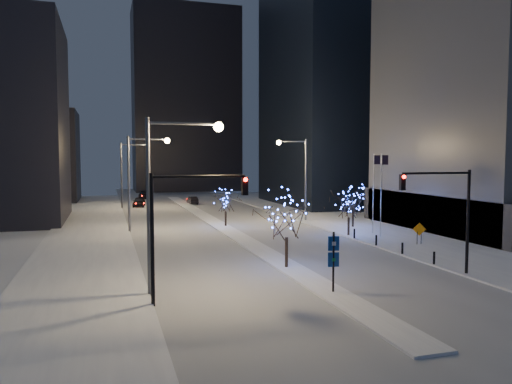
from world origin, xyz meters
name	(u,v)px	position (x,y,z in m)	size (l,w,h in m)	color
ground	(328,292)	(0.00, 0.00, 0.00)	(160.00, 160.00, 0.00)	white
road	(209,220)	(0.00, 35.00, 0.01)	(20.00, 130.00, 0.02)	#B2B8C2
median	(217,224)	(0.00, 30.00, 0.07)	(2.00, 80.00, 0.15)	white
east_sidewalk	(377,231)	(15.00, 20.00, 0.07)	(10.00, 90.00, 0.15)	white
west_sidewalk	(87,245)	(-14.00, 20.00, 0.07)	(8.00, 90.00, 0.15)	white
filler_west_far	(24,156)	(-26.00, 70.00, 8.00)	(18.00, 16.00, 16.00)	black
horizon_block	(185,101)	(6.00, 92.00, 21.00)	(24.00, 14.00, 42.00)	black
street_lamp_w_near	(168,181)	(-8.94, 2.00, 6.50)	(4.40, 0.56, 10.00)	#595E66
street_lamp_w_mid	(139,170)	(-8.94, 27.00, 6.50)	(4.40, 0.56, 10.00)	#595E66
street_lamp_w_far	(128,166)	(-8.94, 52.00, 6.50)	(4.40, 0.56, 10.00)	#595E66
street_lamp_east	(299,169)	(10.08, 30.00, 6.45)	(3.90, 0.56, 10.00)	#595E66
traffic_signal_west	(182,215)	(-8.44, 0.00, 4.76)	(5.26, 0.43, 7.00)	black
traffic_signal_east	(448,205)	(8.94, 1.00, 4.76)	(5.26, 0.43, 7.00)	black
flagpoles	(378,188)	(13.37, 17.25, 4.80)	(1.35, 2.60, 8.00)	silver
bollards	(389,244)	(10.20, 10.00, 0.60)	(0.16, 12.16, 0.90)	black
car_near	(139,202)	(-7.32, 54.44, 0.76)	(1.80, 4.46, 1.52)	black
car_mid	(192,200)	(1.50, 56.27, 0.63)	(1.33, 3.82, 1.26)	black
car_far	(145,195)	(-5.37, 69.38, 0.70)	(1.96, 4.81, 1.40)	black
holiday_tree_median_near	(287,216)	(-0.26, 6.22, 3.77)	(5.41, 5.41, 5.46)	black
holiday_tree_median_far	(226,201)	(0.50, 27.90, 2.89)	(3.16, 3.16, 4.14)	black
holiday_tree_plaza_near	(349,204)	(10.58, 17.93, 3.22)	(3.89, 3.89, 4.68)	black
holiday_tree_plaza_far	(353,200)	(13.80, 23.14, 3.06)	(3.60, 3.60, 4.49)	black
wayfinding_sign	(333,256)	(0.07, -0.59, 2.20)	(0.64, 0.19, 3.59)	black
construction_sign	(419,231)	(14.11, 11.39, 1.30)	(1.12, 0.38, 1.91)	black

